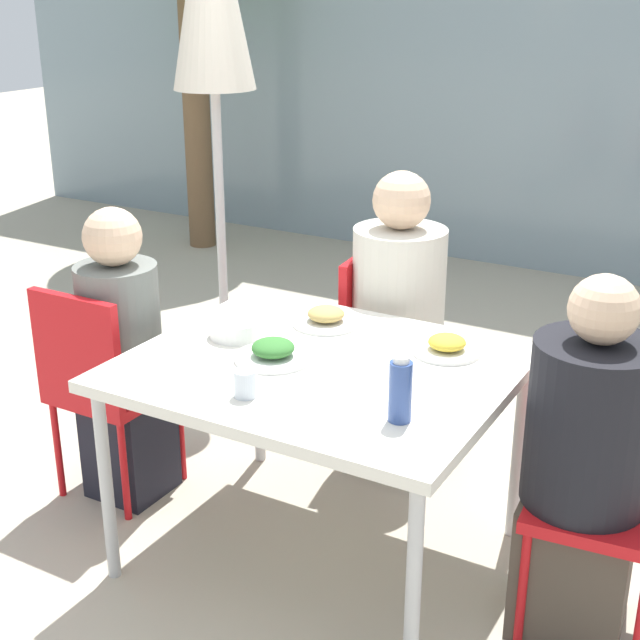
{
  "coord_description": "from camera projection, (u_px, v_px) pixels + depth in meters",
  "views": [
    {
      "loc": [
        1.33,
        -2.33,
        1.92
      ],
      "look_at": [
        0.0,
        0.0,
        0.9
      ],
      "focal_mm": 50.0,
      "sensor_mm": 36.0,
      "label": 1
    }
  ],
  "objects": [
    {
      "name": "ground_plane",
      "position": [
        320.0,
        553.0,
        3.19
      ],
      "size": [
        24.0,
        24.0,
        0.0
      ],
      "primitive_type": "plane",
      "color": "#B2A893"
    },
    {
      "name": "building_facade",
      "position": [
        611.0,
        51.0,
        5.7
      ],
      "size": [
        10.0,
        0.2,
        3.0
      ],
      "color": "gray",
      "rests_on": "ground"
    },
    {
      "name": "dining_table",
      "position": [
        320.0,
        378.0,
        2.94
      ],
      "size": [
        1.23,
        1.04,
        0.75
      ],
      "color": "silver",
      "rests_on": "ground"
    },
    {
      "name": "chair_left",
      "position": [
        100.0,
        378.0,
        3.37
      ],
      "size": [
        0.4,
        0.4,
        0.87
      ],
      "rotation": [
        0.0,
        0.0,
        0.0
      ],
      "color": "red",
      "rests_on": "ground"
    },
    {
      "name": "person_left",
      "position": [
        123.0,
        362.0,
        3.39
      ],
      "size": [
        0.31,
        0.31,
        1.16
      ],
      "rotation": [
        0.0,
        0.0,
        0.0
      ],
      "color": "black",
      "rests_on": "ground"
    },
    {
      "name": "chair_right",
      "position": [
        604.0,
        473.0,
        2.72
      ],
      "size": [
        0.43,
        0.43,
        0.87
      ],
      "rotation": [
        0.0,
        0.0,
        -3.05
      ],
      "color": "red",
      "rests_on": "ground"
    },
    {
      "name": "person_right",
      "position": [
        584.0,
        474.0,
        2.66
      ],
      "size": [
        0.37,
        0.37,
        1.17
      ],
      "rotation": [
        0.0,
        0.0,
        -3.05
      ],
      "color": "#473D33",
      "rests_on": "ground"
    },
    {
      "name": "chair_far",
      "position": [
        383.0,
        339.0,
        3.74
      ],
      "size": [
        0.44,
        0.44,
        0.87
      ],
      "rotation": [
        0.0,
        0.0,
        -1.47
      ],
      "color": "red",
      "rests_on": "ground"
    },
    {
      "name": "person_far",
      "position": [
        397.0,
        331.0,
        3.64
      ],
      "size": [
        0.37,
        0.37,
        1.24
      ],
      "rotation": [
        0.0,
        0.0,
        -1.47
      ],
      "color": "#383842",
      "rests_on": "ground"
    },
    {
      "name": "closed_umbrella",
      "position": [
        212.0,
        0.0,
        3.87
      ],
      "size": [
        0.37,
        0.37,
        2.44
      ],
      "color": "#333333",
      "rests_on": "ground"
    },
    {
      "name": "plate_0",
      "position": [
        326.0,
        318.0,
        3.24
      ],
      "size": [
        0.24,
        0.24,
        0.07
      ],
      "color": "white",
      "rests_on": "dining_table"
    },
    {
      "name": "plate_1",
      "position": [
        273.0,
        352.0,
        2.94
      ],
      "size": [
        0.26,
        0.26,
        0.07
      ],
      "color": "white",
      "rests_on": "dining_table"
    },
    {
      "name": "plate_2",
      "position": [
        447.0,
        346.0,
        2.99
      ],
      "size": [
        0.23,
        0.23,
        0.06
      ],
      "color": "white",
      "rests_on": "dining_table"
    },
    {
      "name": "bottle",
      "position": [
        400.0,
        390.0,
        2.51
      ],
      "size": [
        0.07,
        0.07,
        0.2
      ],
      "color": "#334C8E",
      "rests_on": "dining_table"
    },
    {
      "name": "drinking_cup",
      "position": [
        245.0,
        383.0,
        2.67
      ],
      "size": [
        0.07,
        0.07,
        0.08
      ],
      "color": "silver",
      "rests_on": "dining_table"
    },
    {
      "name": "salad_bowl",
      "position": [
        237.0,
        328.0,
        3.13
      ],
      "size": [
        0.19,
        0.19,
        0.06
      ],
      "color": "white",
      "rests_on": "dining_table"
    }
  ]
}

